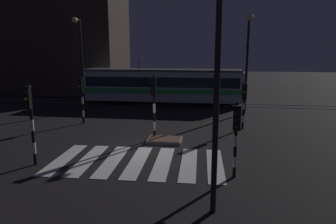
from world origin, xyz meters
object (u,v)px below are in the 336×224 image
object	(u,v)px
street_lamp_trackside_left	(80,54)
traffic_light_corner_far_right	(244,99)
tram	(162,85)
street_lamp_trackside_right	(248,53)
traffic_light_median_centre	(154,98)
traffic_light_corner_far_left	(81,93)
traffic_light_corner_near_left	(30,113)
street_lamp_near_kerb	(217,73)
traffic_light_corner_near_right	(236,129)

from	to	relation	value
street_lamp_trackside_left	traffic_light_corner_far_right	bearing A→B (deg)	-18.21
traffic_light_corner_far_right	tram	size ratio (longest dim) A/B	0.20
traffic_light_corner_far_right	street_lamp_trackside_right	bearing A→B (deg)	82.50
traffic_light_median_centre	street_lamp_trackside_left	bearing A→B (deg)	135.72
traffic_light_corner_far_left	traffic_light_corner_far_right	size ratio (longest dim) A/B	1.07
traffic_light_corner_near_left	street_lamp_near_kerb	xyz separation A→B (m)	(7.75, -3.08, 1.98)
street_lamp_trackside_right	traffic_light_corner_far_right	bearing A→B (deg)	-97.50
street_lamp_trackside_left	street_lamp_near_kerb	bearing A→B (deg)	-54.48
street_lamp_trackside_left	street_lamp_trackside_right	bearing A→B (deg)	3.30
street_lamp_trackside_left	tram	xyz separation A→B (m)	(5.92, 4.54, -2.95)
traffic_light_median_centre	street_lamp_trackside_right	bearing A→B (deg)	53.52
traffic_light_corner_near_right	traffic_light_corner_near_left	bearing A→B (deg)	178.91
traffic_light_corner_near_right	traffic_light_corner_far_right	world-z (taller)	traffic_light_corner_near_right
traffic_light_corner_near_right	traffic_light_median_centre	bearing A→B (deg)	130.79
traffic_light_corner_near_left	traffic_light_corner_near_right	xyz separation A→B (m)	(8.59, -0.16, -0.38)
traffic_light_corner_near_right	street_lamp_trackside_right	bearing A→B (deg)	82.20
traffic_light_corner_near_right	street_lamp_trackside_right	xyz separation A→B (m)	(1.73, 12.63, 2.73)
tram	traffic_light_corner_near_left	bearing A→B (deg)	-100.83
street_lamp_trackside_right	traffic_light_corner_near_right	bearing A→B (deg)	-97.80
traffic_light_corner_near_left	traffic_light_corner_near_right	size ratio (longest dim) A/B	1.19
traffic_light_corner_far_right	street_lamp_trackside_right	xyz separation A→B (m)	(0.64, 4.86, 2.74)
traffic_light_corner_near_right	street_lamp_near_kerb	distance (m)	3.85
street_lamp_trackside_right	street_lamp_trackside_left	xyz separation A→B (m)	(-13.13, -0.76, -0.03)
traffic_light_corner_far_left	street_lamp_near_kerb	bearing A→B (deg)	-50.58
traffic_light_corner_far_right	traffic_light_median_centre	bearing A→B (deg)	-149.82
traffic_light_corner_far_left	street_lamp_trackside_right	bearing A→B (deg)	22.88
street_lamp_trackside_right	street_lamp_trackside_left	distance (m)	13.15
traffic_light_corner_far_right	traffic_light_corner_near_right	bearing A→B (deg)	-97.99
traffic_light_corner_far_right	street_lamp_near_kerb	world-z (taller)	street_lamp_near_kerb
traffic_light_corner_far_right	tram	world-z (taller)	tram
traffic_light_median_centre	street_lamp_near_kerb	world-z (taller)	street_lamp_near_kerb
traffic_light_median_centre	traffic_light_corner_far_right	size ratio (longest dim) A/B	1.19
traffic_light_corner_near_left	street_lamp_trackside_right	xyz separation A→B (m)	(10.32, 12.46, 2.36)
street_lamp_near_kerb	tram	distance (m)	20.05
traffic_light_corner_near_left	traffic_light_corner_far_left	xyz separation A→B (m)	(-1.08, 7.65, -0.25)
traffic_light_corner_near_right	street_lamp_trackside_left	size ratio (longest dim) A/B	0.41
street_lamp_trackside_left	traffic_light_median_centre	bearing A→B (deg)	-44.28
traffic_light_corner_far_left	street_lamp_near_kerb	distance (m)	14.08
street_lamp_trackside_left	street_lamp_near_kerb	size ratio (longest dim) A/B	1.09
traffic_light_corner_near_left	street_lamp_near_kerb	bearing A→B (deg)	-21.71
traffic_light_corner_far_left	street_lamp_trackside_left	size ratio (longest dim) A/B	0.43
street_lamp_trackside_right	street_lamp_near_kerb	size ratio (longest dim) A/B	1.10
traffic_light_corner_far_left	traffic_light_corner_near_left	bearing A→B (deg)	-81.96
traffic_light_median_centre	street_lamp_trackside_right	world-z (taller)	street_lamp_trackside_right
street_lamp_trackside_right	street_lamp_near_kerb	bearing A→B (deg)	-99.39
traffic_light_corner_near_right	traffic_light_corner_far_left	bearing A→B (deg)	141.05
traffic_light_corner_far_right	tram	xyz separation A→B (m)	(-6.57, 8.64, -0.24)
traffic_light_corner_far_left	street_lamp_trackside_right	xyz separation A→B (m)	(11.40, 4.81, 2.60)
traffic_light_corner_far_right	street_lamp_trackside_left	bearing A→B (deg)	161.79
traffic_light_corner_far_right	traffic_light_corner_near_left	bearing A→B (deg)	-141.86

